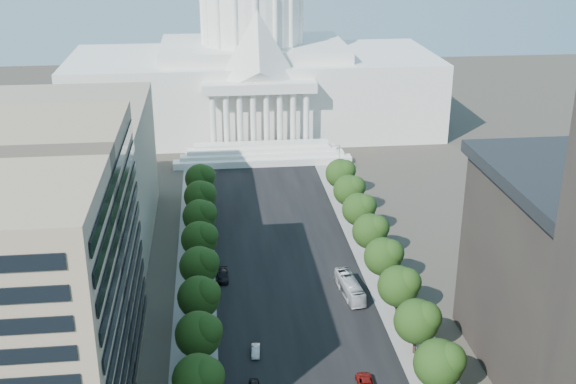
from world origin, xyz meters
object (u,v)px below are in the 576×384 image
object	(u,v)px
car_silver	(256,351)
car_dark_b	(223,276)
car_red	(365,382)
city_bus	(350,287)

from	to	relation	value
car_silver	car_dark_b	size ratio (longest dim) A/B	0.70
car_red	city_bus	world-z (taller)	city_bus
car_dark_b	city_bus	size ratio (longest dim) A/B	0.47
car_dark_b	city_bus	world-z (taller)	city_bus
car_silver	city_bus	xyz separation A→B (m)	(19.51, 18.00, 1.03)
car_silver	city_bus	size ratio (longest dim) A/B	0.33
car_red	city_bus	distance (m)	28.67
car_red	car_dark_b	world-z (taller)	car_dark_b
car_dark_b	city_bus	bearing A→B (deg)	-19.36
car_silver	car_red	bearing A→B (deg)	-27.97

